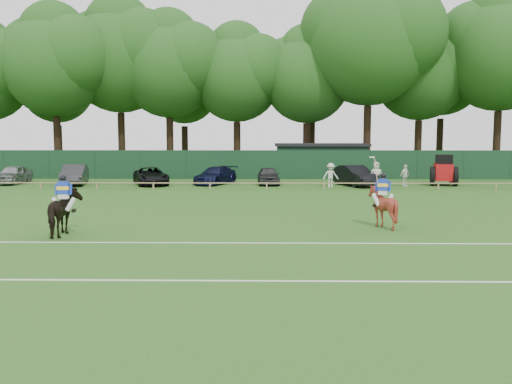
{
  "coord_description": "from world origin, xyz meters",
  "views": [
    {
      "loc": [
        0.89,
        -19.86,
        3.81
      ],
      "look_at": [
        0.5,
        3.0,
        1.4
      ],
      "focal_mm": 38.0,
      "sensor_mm": 36.0,
      "label": 1
    }
  ],
  "objects_px": {
    "sedan_navy": "(216,176)",
    "utility_shed": "(321,160)",
    "suv_black": "(151,176)",
    "spectator_left": "(331,175)",
    "tractor": "(443,171)",
    "spectator_right": "(376,175)",
    "spectator_mid": "(405,176)",
    "sedan_silver": "(13,175)",
    "horse_dark": "(64,212)",
    "horse_chestnut": "(382,207)",
    "estate_black": "(355,176)",
    "hatch_grey": "(268,176)",
    "sedan_grey": "(74,175)"
  },
  "relations": [
    {
      "from": "sedan_navy",
      "to": "utility_shed",
      "type": "distance_m",
      "value": 12.05
    },
    {
      "from": "suv_black",
      "to": "spectator_left",
      "type": "bearing_deg",
      "value": -27.03
    },
    {
      "from": "utility_shed",
      "to": "tractor",
      "type": "xyz_separation_m",
      "value": [
        8.41,
        -8.65,
        -0.43
      ]
    },
    {
      "from": "sedan_navy",
      "to": "spectator_right",
      "type": "distance_m",
      "value": 12.2
    },
    {
      "from": "spectator_left",
      "to": "spectator_mid",
      "type": "relative_size",
      "value": 1.09
    },
    {
      "from": "sedan_silver",
      "to": "horse_dark",
      "type": "bearing_deg",
      "value": -61.1
    },
    {
      "from": "suv_black",
      "to": "spectator_right",
      "type": "bearing_deg",
      "value": -25.99
    },
    {
      "from": "horse_chestnut",
      "to": "estate_black",
      "type": "relative_size",
      "value": 0.37
    },
    {
      "from": "suv_black",
      "to": "hatch_grey",
      "type": "bearing_deg",
      "value": -17.12
    },
    {
      "from": "spectator_left",
      "to": "spectator_mid",
      "type": "distance_m",
      "value": 5.57
    },
    {
      "from": "sedan_grey",
      "to": "spectator_left",
      "type": "xyz_separation_m",
      "value": [
        19.43,
        -1.61,
        0.11
      ]
    },
    {
      "from": "sedan_grey",
      "to": "suv_black",
      "type": "relative_size",
      "value": 0.97
    },
    {
      "from": "hatch_grey",
      "to": "tractor",
      "type": "distance_m",
      "value": 13.29
    },
    {
      "from": "horse_chestnut",
      "to": "spectator_left",
      "type": "relative_size",
      "value": 0.97
    },
    {
      "from": "horse_dark",
      "to": "spectator_mid",
      "type": "relative_size",
      "value": 1.3
    },
    {
      "from": "horse_chestnut",
      "to": "spectator_mid",
      "type": "xyz_separation_m",
      "value": [
        5.48,
        17.83,
        -0.04
      ]
    },
    {
      "from": "spectator_right",
      "to": "tractor",
      "type": "relative_size",
      "value": 0.6
    },
    {
      "from": "spectator_left",
      "to": "utility_shed",
      "type": "height_order",
      "value": "utility_shed"
    },
    {
      "from": "horse_chestnut",
      "to": "estate_black",
      "type": "height_order",
      "value": "horse_chestnut"
    },
    {
      "from": "sedan_silver",
      "to": "spectator_mid",
      "type": "height_order",
      "value": "spectator_mid"
    },
    {
      "from": "horse_chestnut",
      "to": "sedan_silver",
      "type": "xyz_separation_m",
      "value": [
        -24.58,
        19.65,
        -0.13
      ]
    },
    {
      "from": "horse_chestnut",
      "to": "utility_shed",
      "type": "distance_m",
      "value": 27.62
    },
    {
      "from": "suv_black",
      "to": "estate_black",
      "type": "bearing_deg",
      "value": -21.97
    },
    {
      "from": "horse_dark",
      "to": "tractor",
      "type": "bearing_deg",
      "value": -140.79
    },
    {
      "from": "sedan_silver",
      "to": "hatch_grey",
      "type": "height_order",
      "value": "sedan_silver"
    },
    {
      "from": "sedan_grey",
      "to": "suv_black",
      "type": "height_order",
      "value": "sedan_grey"
    },
    {
      "from": "spectator_mid",
      "to": "tractor",
      "type": "relative_size",
      "value": 0.52
    },
    {
      "from": "suv_black",
      "to": "spectator_left",
      "type": "distance_m",
      "value": 13.64
    },
    {
      "from": "spectator_right",
      "to": "tractor",
      "type": "xyz_separation_m",
      "value": [
        5.43,
        1.76,
        0.17
      ]
    },
    {
      "from": "horse_chestnut",
      "to": "spectator_left",
      "type": "bearing_deg",
      "value": -70.99
    },
    {
      "from": "sedan_silver",
      "to": "spectator_mid",
      "type": "xyz_separation_m",
      "value": [
        30.07,
        -1.82,
        0.08
      ]
    },
    {
      "from": "suv_black",
      "to": "estate_black",
      "type": "xyz_separation_m",
      "value": [
        15.47,
        -0.48,
        0.1
      ]
    },
    {
      "from": "sedan_silver",
      "to": "utility_shed",
      "type": "height_order",
      "value": "utility_shed"
    },
    {
      "from": "horse_dark",
      "to": "sedan_navy",
      "type": "distance_m",
      "value": 22.01
    },
    {
      "from": "suv_black",
      "to": "horse_dark",
      "type": "bearing_deg",
      "value": -107.1
    },
    {
      "from": "estate_black",
      "to": "utility_shed",
      "type": "distance_m",
      "value": 9.35
    },
    {
      "from": "spectator_left",
      "to": "tractor",
      "type": "relative_size",
      "value": 0.57
    },
    {
      "from": "hatch_grey",
      "to": "spectator_left",
      "type": "xyz_separation_m",
      "value": [
        4.54,
        -2.11,
        0.2
      ]
    },
    {
      "from": "suv_black",
      "to": "sedan_navy",
      "type": "height_order",
      "value": "sedan_navy"
    },
    {
      "from": "estate_black",
      "to": "spectator_mid",
      "type": "xyz_separation_m",
      "value": [
        3.61,
        -0.6,
        0.04
      ]
    },
    {
      "from": "horse_dark",
      "to": "sedan_navy",
      "type": "bearing_deg",
      "value": -105.48
    },
    {
      "from": "spectator_mid",
      "to": "suv_black",
      "type": "bearing_deg",
      "value": 142.17
    },
    {
      "from": "horse_dark",
      "to": "sedan_grey",
      "type": "bearing_deg",
      "value": -77.14
    },
    {
      "from": "horse_dark",
      "to": "suv_black",
      "type": "relative_size",
      "value": 0.44
    },
    {
      "from": "spectator_mid",
      "to": "tractor",
      "type": "height_order",
      "value": "tractor"
    },
    {
      "from": "sedan_navy",
      "to": "spectator_mid",
      "type": "distance_m",
      "value": 14.31
    },
    {
      "from": "hatch_grey",
      "to": "tractor",
      "type": "height_order",
      "value": "tractor"
    },
    {
      "from": "sedan_silver",
      "to": "horse_chestnut",
      "type": "bearing_deg",
      "value": -38.89
    },
    {
      "from": "spectator_left",
      "to": "tractor",
      "type": "distance_m",
      "value": 8.9
    },
    {
      "from": "sedan_grey",
      "to": "suv_black",
      "type": "distance_m",
      "value": 5.89
    }
  ]
}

